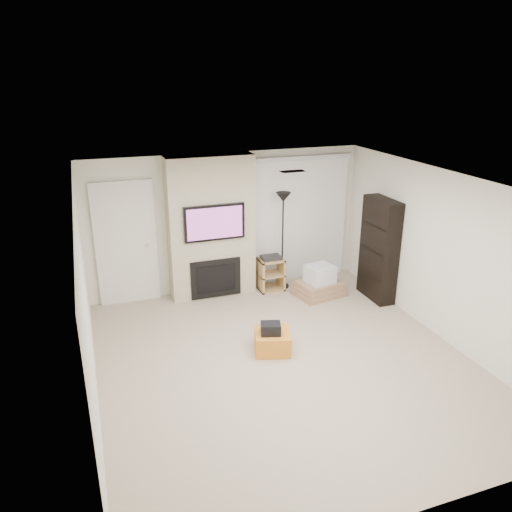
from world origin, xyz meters
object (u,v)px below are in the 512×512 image
object	(u,v)px
bookshelf	(379,250)
box_stack	(319,284)
av_stand	(271,272)
ottoman	(272,341)
floor_lamp	(283,214)

from	to	relation	value
bookshelf	box_stack	bearing A→B (deg)	155.44
av_stand	bookshelf	xyz separation A→B (m)	(1.65, -0.93, 0.55)
ottoman	floor_lamp	bearing A→B (deg)	64.42
ottoman	floor_lamp	world-z (taller)	floor_lamp
box_stack	ottoman	bearing A→B (deg)	-134.70
box_stack	bookshelf	bearing A→B (deg)	-24.56
ottoman	bookshelf	size ratio (longest dim) A/B	0.28
ottoman	floor_lamp	size ratio (longest dim) A/B	0.28
floor_lamp	box_stack	distance (m)	1.42
av_stand	box_stack	xyz separation A→B (m)	(0.74, -0.52, -0.13)
floor_lamp	bookshelf	world-z (taller)	floor_lamp
floor_lamp	ottoman	bearing A→B (deg)	-115.58
floor_lamp	box_stack	xyz separation A→B (m)	(0.50, -0.56, -1.21)
ottoman	floor_lamp	xyz separation A→B (m)	(0.99, 2.06, 1.27)
av_stand	box_stack	distance (m)	0.91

